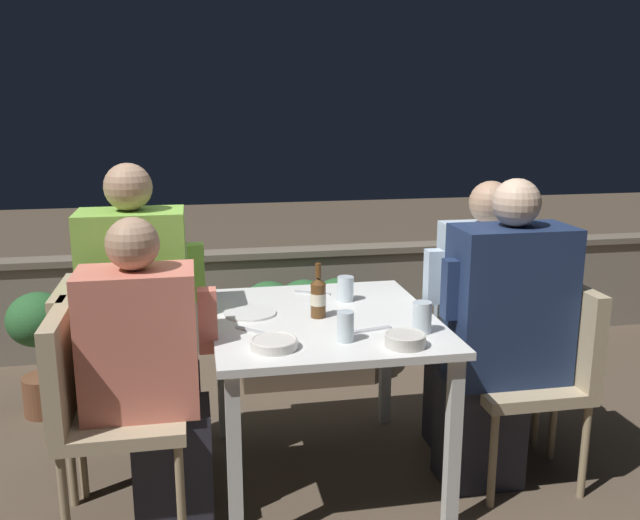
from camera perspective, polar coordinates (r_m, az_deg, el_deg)
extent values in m
plane|color=brown|center=(3.07, 0.27, -17.76)|extent=(16.00, 16.00, 0.00)
cube|color=gray|center=(4.44, -3.77, -3.47)|extent=(9.00, 0.14, 0.61)
cube|color=#706656|center=(4.36, -3.83, 0.61)|extent=(9.00, 0.18, 0.04)
cube|color=white|center=(2.77, 0.29, -5.09)|extent=(0.90, 0.99, 0.03)
cube|color=silver|center=(2.47, -7.21, -16.86)|extent=(0.05, 0.05, 0.69)
cube|color=silver|center=(2.63, 11.13, -15.05)|extent=(0.05, 0.05, 0.69)
cube|color=silver|center=(3.27, -8.22, -9.05)|extent=(0.05, 0.05, 0.69)
cube|color=silver|center=(3.39, 5.54, -8.14)|extent=(0.05, 0.05, 0.69)
cube|color=brown|center=(3.98, -1.23, -7.96)|extent=(0.74, 0.36, 0.28)
ellipsoid|color=#2D6633|center=(3.86, -4.26, -4.23)|extent=(0.33, 0.47, 0.32)
ellipsoid|color=#2D6633|center=(3.88, -1.25, -4.08)|extent=(0.33, 0.47, 0.32)
ellipsoid|color=#2D6633|center=(3.92, 1.71, -3.91)|extent=(0.33, 0.47, 0.32)
cube|color=tan|center=(2.69, -16.15, -12.58)|extent=(0.46, 0.46, 0.05)
cube|color=tan|center=(2.63, -20.91, -8.25)|extent=(0.06, 0.46, 0.40)
cylinder|color=#9E8966|center=(2.65, -20.70, -18.96)|extent=(0.03, 0.03, 0.41)
cylinder|color=#9E8966|center=(2.61, -11.65, -18.89)|extent=(0.03, 0.03, 0.41)
cylinder|color=#9E8966|center=(2.99, -19.41, -14.97)|extent=(0.03, 0.03, 0.41)
cylinder|color=#9E8966|center=(2.95, -11.56, -14.82)|extent=(0.03, 0.03, 0.41)
cube|color=#282833|center=(2.77, -12.22, -16.30)|extent=(0.29, 0.23, 0.46)
cube|color=#E07A66|center=(2.57, -15.01, -6.63)|extent=(0.42, 0.26, 0.54)
cube|color=#E07A66|center=(2.54, -9.45, -5.05)|extent=(0.07, 0.07, 0.24)
sphere|color=tan|center=(2.47, -15.52, 1.33)|extent=(0.19, 0.19, 0.19)
cube|color=tan|center=(3.01, -16.22, -9.73)|extent=(0.46, 0.46, 0.05)
cube|color=tan|center=(2.96, -20.43, -5.83)|extent=(0.06, 0.46, 0.40)
cylinder|color=#9E8966|center=(2.95, -20.23, -15.40)|extent=(0.03, 0.03, 0.41)
cylinder|color=#9E8966|center=(2.91, -12.27, -15.29)|extent=(0.03, 0.03, 0.41)
cylinder|color=#9E8966|center=(3.30, -19.13, -12.15)|extent=(0.03, 0.03, 0.41)
cylinder|color=#9E8966|center=(3.26, -12.11, -11.99)|extent=(0.03, 0.03, 0.41)
cube|color=#282833|center=(3.08, -12.73, -13.15)|extent=(0.30, 0.23, 0.46)
cube|color=#8CCC4C|center=(2.88, -15.31, -2.84)|extent=(0.42, 0.26, 0.70)
cube|color=#8CCC4C|center=(2.84, -10.39, -1.02)|extent=(0.07, 0.07, 0.24)
sphere|color=tan|center=(2.79, -15.87, 5.93)|extent=(0.19, 0.19, 0.19)
cube|color=tan|center=(2.99, 16.48, -9.85)|extent=(0.46, 0.46, 0.05)
cube|color=tan|center=(3.01, 20.21, -5.46)|extent=(0.06, 0.46, 0.40)
cylinder|color=#9E8966|center=(2.85, 14.34, -16.04)|extent=(0.03, 0.03, 0.41)
cylinder|color=#9E8966|center=(3.03, 21.37, -14.75)|extent=(0.03, 0.03, 0.41)
cylinder|color=#9E8966|center=(3.17, 11.29, -12.72)|extent=(0.03, 0.03, 0.41)
cylinder|color=#9E8966|center=(3.33, 17.75, -11.81)|extent=(0.03, 0.03, 0.41)
cube|color=#282833|center=(3.01, 13.25, -13.80)|extent=(0.33, 0.23, 0.46)
cube|color=navy|center=(2.85, 15.68, -3.61)|extent=(0.47, 0.26, 0.64)
cube|color=navy|center=(2.73, 11.06, -2.42)|extent=(0.07, 0.07, 0.24)
sphere|color=beige|center=(2.76, 16.22, 4.66)|extent=(0.19, 0.19, 0.19)
cube|color=tan|center=(3.25, 14.60, -7.82)|extent=(0.46, 0.46, 0.05)
cube|color=tan|center=(3.27, 18.05, -3.80)|extent=(0.06, 0.46, 0.40)
cylinder|color=#9E8966|center=(3.11, 12.53, -13.39)|extent=(0.03, 0.03, 0.41)
cylinder|color=#9E8966|center=(3.27, 19.06, -12.39)|extent=(0.03, 0.03, 0.41)
cylinder|color=#9E8966|center=(3.44, 9.93, -10.56)|extent=(0.03, 0.03, 0.41)
cylinder|color=#9E8966|center=(3.59, 15.94, -9.83)|extent=(0.03, 0.03, 0.41)
cube|color=#282833|center=(3.27, 11.63, -11.45)|extent=(0.27, 0.23, 0.46)
cube|color=silver|center=(3.13, 13.78, -2.42)|extent=(0.38, 0.26, 0.59)
cube|color=silver|center=(3.01, 9.52, -1.39)|extent=(0.07, 0.07, 0.24)
sphere|color=tan|center=(3.05, 14.19, 4.71)|extent=(0.19, 0.19, 0.19)
cylinder|color=brown|center=(2.74, -0.15, -3.43)|extent=(0.06, 0.06, 0.14)
cylinder|color=beige|center=(2.74, -0.15, -3.29)|extent=(0.06, 0.06, 0.05)
cone|color=brown|center=(2.72, -0.15, -1.75)|extent=(0.06, 0.06, 0.03)
cylinder|color=brown|center=(2.70, -0.15, -0.88)|extent=(0.02, 0.02, 0.06)
cylinder|color=white|center=(2.81, -5.94, -4.46)|extent=(0.22, 0.22, 0.01)
cylinder|color=silver|center=(2.42, -3.89, -7.05)|extent=(0.17, 0.17, 0.03)
torus|color=silver|center=(2.42, -3.90, -6.77)|extent=(0.17, 0.17, 0.01)
cylinder|color=beige|center=(2.46, 7.19, -6.71)|extent=(0.15, 0.15, 0.05)
torus|color=beige|center=(2.45, 7.20, -6.30)|extent=(0.15, 0.15, 0.01)
cylinder|color=silver|center=(2.96, 2.16, -2.44)|extent=(0.07, 0.07, 0.11)
cylinder|color=silver|center=(2.59, 8.60, -4.79)|extent=(0.07, 0.07, 0.12)
cylinder|color=silver|center=(2.48, 2.16, -5.62)|extent=(0.06, 0.06, 0.11)
cube|color=silver|center=(2.59, -5.59, -5.99)|extent=(0.14, 0.13, 0.01)
cube|color=silver|center=(3.08, -0.65, -2.79)|extent=(0.16, 0.09, 0.01)
cube|color=silver|center=(2.61, 4.33, -5.87)|extent=(0.17, 0.06, 0.01)
cylinder|color=brown|center=(3.83, -22.12, -10.45)|extent=(0.22, 0.22, 0.20)
cylinder|color=#47331E|center=(3.76, -22.38, -7.75)|extent=(0.03, 0.03, 0.18)
ellipsoid|color=#2D6633|center=(3.70, -22.67, -4.64)|extent=(0.31, 0.31, 0.28)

